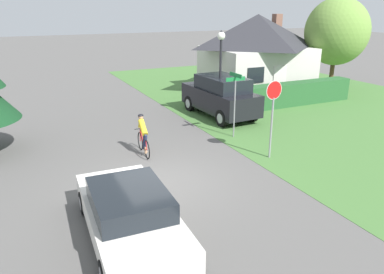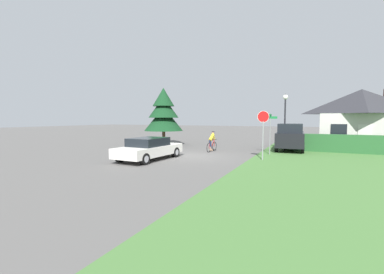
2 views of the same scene
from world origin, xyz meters
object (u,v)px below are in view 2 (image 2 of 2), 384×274
object	(u,v)px
cottage_house	(361,117)
stop_sign	(263,126)
street_name_sign	(270,127)
sedan_left_lane	(149,149)
conifer_tall_near	(164,112)
street_lamp	(285,110)
parked_suv_right	(290,137)
cyclist	(212,142)

from	to	relation	value
cottage_house	stop_sign	size ratio (longest dim) A/B	2.34
cottage_house	street_name_sign	world-z (taller)	cottage_house
sedan_left_lane	conifer_tall_near	world-z (taller)	conifer_tall_near
street_lamp	conifer_tall_near	bearing A→B (deg)	179.91
parked_suv_right	conifer_tall_near	distance (m)	11.10
street_name_sign	stop_sign	bearing A→B (deg)	-90.83
street_lamp	cottage_house	bearing A→B (deg)	41.98
sedan_left_lane	parked_suv_right	distance (m)	11.04
stop_sign	cottage_house	bearing A→B (deg)	-124.41
sedan_left_lane	conifer_tall_near	bearing A→B (deg)	28.09
sedan_left_lane	cyclist	distance (m)	5.46
parked_suv_right	stop_sign	bearing A→B (deg)	166.44
parked_suv_right	street_lamp	xyz separation A→B (m)	(-0.36, -0.59, 2.03)
parked_suv_right	street_name_sign	distance (m)	3.37
cottage_house	sedan_left_lane	size ratio (longest dim) A/B	1.45
cottage_house	street_lamp	xyz separation A→B (m)	(-5.53, -4.97, 0.55)
cottage_house	street_name_sign	size ratio (longest dim) A/B	2.46
cottage_house	conifer_tall_near	size ratio (longest dim) A/B	1.28
cyclist	parked_suv_right	distance (m)	6.14
parked_suv_right	street_name_sign	bearing A→B (deg)	158.31
cottage_house	street_lamp	world-z (taller)	cottage_house
parked_suv_right	cyclist	bearing A→B (deg)	119.87
cyclist	street_lamp	world-z (taller)	street_lamp
street_name_sign	conifer_tall_near	world-z (taller)	conifer_tall_near
cyclist	street_lamp	xyz separation A→B (m)	(4.81, 2.69, 2.35)
cottage_house	parked_suv_right	bearing A→B (deg)	-137.94
sedan_left_lane	street_lamp	distance (m)	10.63
street_lamp	street_name_sign	xyz separation A→B (m)	(-0.71, -2.49, -1.19)
sedan_left_lane	street_name_sign	distance (m)	8.19
cottage_house	conifer_tall_near	bearing A→B (deg)	-161.14
cottage_house	conifer_tall_near	world-z (taller)	conifer_tall_near
cyclist	parked_suv_right	size ratio (longest dim) A/B	0.35
sedan_left_lane	cottage_house	bearing A→B (deg)	-41.58
parked_suv_right	stop_sign	size ratio (longest dim) A/B	1.67
sedan_left_lane	stop_sign	size ratio (longest dim) A/B	1.62
cyclist	stop_sign	size ratio (longest dim) A/B	0.59
stop_sign	street_name_sign	world-z (taller)	stop_sign
cyclist	street_lamp	size ratio (longest dim) A/B	0.40
conifer_tall_near	street_name_sign	bearing A→B (deg)	-14.27
street_name_sign	conifer_tall_near	bearing A→B (deg)	165.73
street_name_sign	conifer_tall_near	distance (m)	10.22
cyclist	conifer_tall_near	bearing A→B (deg)	68.79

